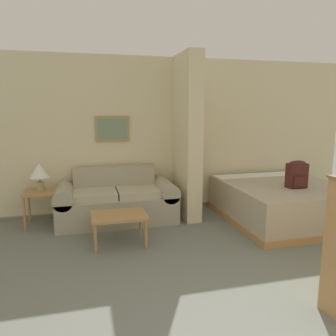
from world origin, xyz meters
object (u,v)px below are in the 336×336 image
at_px(table_lamp, 39,172).
at_px(couch, 117,201).
at_px(bed, 281,201).
at_px(coffee_table, 119,218).
at_px(backpack, 297,174).

bearing_deg(table_lamp, couch, -2.83).
bearing_deg(couch, bed, -12.97).
distance_m(coffee_table, backpack, 2.69).
height_order(coffee_table, table_lamp, table_lamp).
bearing_deg(coffee_table, backpack, 0.82).
distance_m(coffee_table, table_lamp, 1.51).
xyz_separation_m(couch, backpack, (2.59, -0.87, 0.48)).
xyz_separation_m(couch, coffee_table, (-0.06, -0.91, 0.03)).
bearing_deg(backpack, couch, 161.37).
bearing_deg(bed, table_lamp, 170.07).
height_order(coffee_table, bed, bed).
xyz_separation_m(coffee_table, bed, (2.61, 0.33, -0.05)).
bearing_deg(backpack, bed, 98.76).
distance_m(couch, coffee_table, 0.91).
xyz_separation_m(couch, table_lamp, (-1.12, 0.06, 0.51)).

